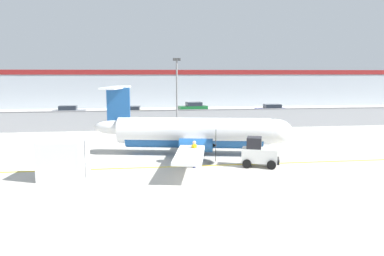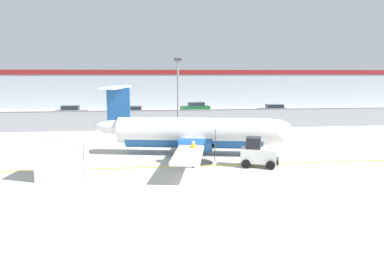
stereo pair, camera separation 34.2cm
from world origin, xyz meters
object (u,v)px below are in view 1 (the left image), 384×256
object	(u,v)px
parked_car_0	(69,112)
parked_car_1	(132,112)
baggage_tug	(259,153)
traffic_cone_near_right	(181,159)
parked_car_3	(271,110)
ground_crew_worker	(194,153)
traffic_cone_near_left	(183,149)
apron_light_pole	(177,90)
cargo_container	(63,159)
commuter_airplane	(197,133)
parked_car_2	(193,108)

from	to	relation	value
parked_car_0	parked_car_1	distance (m)	8.48
baggage_tug	traffic_cone_near_right	world-z (taller)	baggage_tug
parked_car_3	baggage_tug	bearing A→B (deg)	71.06
baggage_tug	ground_crew_worker	world-z (taller)	baggage_tug
traffic_cone_near_left	traffic_cone_near_right	distance (m)	3.00
parked_car_1	baggage_tug	bearing A→B (deg)	-66.71
ground_crew_worker	parked_car_1	size ratio (longest dim) A/B	0.39
traffic_cone_near_right	parked_car_1	world-z (taller)	parked_car_1
baggage_tug	apron_light_pole	world-z (taller)	apron_light_pole
baggage_tug	parked_car_0	distance (m)	32.80
ground_crew_worker	parked_car_1	world-z (taller)	same
apron_light_pole	cargo_container	bearing A→B (deg)	-118.90
commuter_airplane	apron_light_pole	world-z (taller)	apron_light_pole
ground_crew_worker	cargo_container	world-z (taller)	cargo_container
parked_car_0	parked_car_1	world-z (taller)	same
commuter_airplane	baggage_tug	distance (m)	5.32
apron_light_pole	parked_car_0	bearing A→B (deg)	129.67
ground_crew_worker	apron_light_pole	xyz separation A→B (m)	(0.11, 12.48, 3.35)
traffic_cone_near_right	parked_car_0	size ratio (longest dim) A/B	0.15
baggage_tug	cargo_container	distance (m)	11.74
cargo_container	traffic_cone_near_right	bearing A→B (deg)	29.80
commuter_airplane	parked_car_2	distance (m)	28.19
traffic_cone_near_left	parked_car_3	xyz separation A→B (m)	(14.70, 22.26, 0.58)
baggage_tug	traffic_cone_near_left	world-z (taller)	baggage_tug
parked_car_1	apron_light_pole	distance (m)	14.58
parked_car_0	apron_light_pole	bearing A→B (deg)	-51.51
traffic_cone_near_right	parked_car_3	size ratio (longest dim) A/B	0.15
commuter_airplane	parked_car_0	world-z (taller)	commuter_airplane
parked_car_0	parked_car_2	distance (m)	17.43
ground_crew_worker	parked_car_3	bearing A→B (deg)	-111.14
traffic_cone_near_right	apron_light_pole	size ratio (longest dim) A/B	0.09
baggage_tug	parked_car_3	world-z (taller)	baggage_tug
commuter_airplane	apron_light_pole	size ratio (longest dim) A/B	2.20
cargo_container	commuter_airplane	bearing A→B (deg)	40.76
cargo_container	parked_car_3	xyz separation A→B (m)	(22.04, 27.90, -0.21)
parked_car_1	parked_car_2	distance (m)	10.50
traffic_cone_near_right	parked_car_1	distance (m)	25.01
traffic_cone_near_left	apron_light_pole	xyz separation A→B (m)	(0.38, 8.33, 3.99)
commuter_airplane	apron_light_pole	distance (m)	9.14
traffic_cone_near_right	ground_crew_worker	bearing A→B (deg)	-59.40
commuter_airplane	traffic_cone_near_left	size ratio (longest dim) A/B	24.99
parked_car_1	ground_crew_worker	bearing A→B (deg)	-74.99
traffic_cone_near_right	apron_light_pole	bearing A→B (deg)	85.87
ground_crew_worker	traffic_cone_near_right	size ratio (longest dim) A/B	2.66
parked_car_0	apron_light_pole	size ratio (longest dim) A/B	0.58
apron_light_pole	parked_car_2	bearing A→B (deg)	77.64
cargo_container	apron_light_pole	distance (m)	16.28
cargo_container	parked_car_2	bearing A→B (deg)	78.83
traffic_cone_near_right	apron_light_pole	distance (m)	12.01
ground_crew_worker	parked_car_3	distance (m)	30.10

